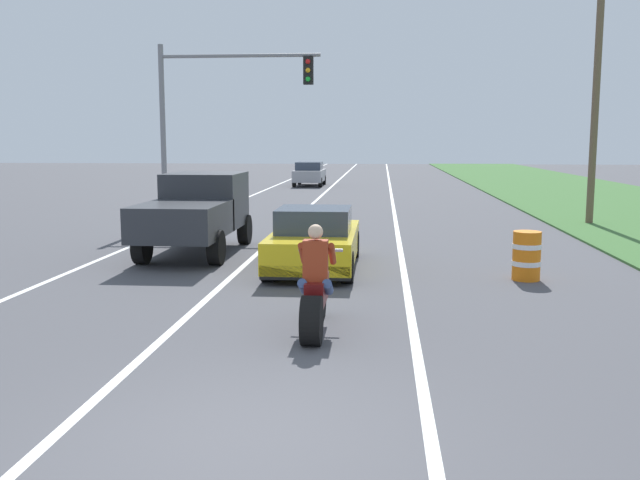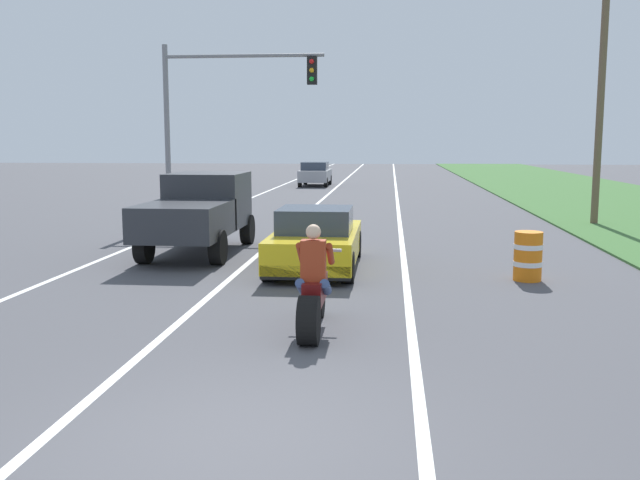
# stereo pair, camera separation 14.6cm
# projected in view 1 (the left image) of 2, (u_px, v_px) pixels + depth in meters

# --- Properties ---
(ground_plane) EXTENTS (160.00, 160.00, 0.00)m
(ground_plane) POSITION_uv_depth(u_px,v_px,m) (239.00, 444.00, 6.57)
(ground_plane) COLOR #4C4C51
(lane_stripe_left_solid) EXTENTS (0.14, 120.00, 0.01)m
(lane_stripe_left_solid) POSITION_uv_depth(u_px,v_px,m) (205.00, 215.00, 26.77)
(lane_stripe_left_solid) COLOR white
(lane_stripe_left_solid) RESTS_ON ground
(lane_stripe_right_solid) EXTENTS (0.14, 120.00, 0.01)m
(lane_stripe_right_solid) POSITION_uv_depth(u_px,v_px,m) (395.00, 217.00, 26.14)
(lane_stripe_right_solid) COLOR white
(lane_stripe_right_solid) RESTS_ON ground
(lane_stripe_centre_dashed) EXTENTS (0.14, 120.00, 0.01)m
(lane_stripe_centre_dashed) POSITION_uv_depth(u_px,v_px,m) (299.00, 216.00, 26.46)
(lane_stripe_centre_dashed) COLOR white
(lane_stripe_centre_dashed) RESTS_ON ground
(motorcycle_with_rider) EXTENTS (0.70, 2.21, 1.62)m
(motorcycle_with_rider) POSITION_uv_depth(u_px,v_px,m) (316.00, 294.00, 10.28)
(motorcycle_with_rider) COLOR black
(motorcycle_with_rider) RESTS_ON ground
(sports_car_yellow) EXTENTS (1.84, 4.30, 1.37)m
(sports_car_yellow) POSITION_uv_depth(u_px,v_px,m) (315.00, 241.00, 15.50)
(sports_car_yellow) COLOR yellow
(sports_car_yellow) RESTS_ON ground
(pickup_truck_left_lane_dark_grey) EXTENTS (2.02, 4.80, 1.98)m
(pickup_truck_left_lane_dark_grey) POSITION_uv_depth(u_px,v_px,m) (197.00, 210.00, 17.56)
(pickup_truck_left_lane_dark_grey) COLOR #2D3035
(pickup_truck_left_lane_dark_grey) RESTS_ON ground
(traffic_light_mast_near) EXTENTS (5.45, 0.34, 6.00)m
(traffic_light_mast_near) POSITION_uv_depth(u_px,v_px,m) (213.00, 103.00, 23.51)
(traffic_light_mast_near) COLOR gray
(traffic_light_mast_near) RESTS_ON ground
(utility_pole_roadside) EXTENTS (0.24, 0.24, 8.27)m
(utility_pole_roadside) POSITION_uv_depth(u_px,v_px,m) (596.00, 100.00, 23.21)
(utility_pole_roadside) COLOR brown
(utility_pole_roadside) RESTS_ON ground
(construction_barrel_nearest) EXTENTS (0.58, 0.58, 1.00)m
(construction_barrel_nearest) POSITION_uv_depth(u_px,v_px,m) (527.00, 256.00, 14.25)
(construction_barrel_nearest) COLOR orange
(construction_barrel_nearest) RESTS_ON ground
(distant_car_far_ahead) EXTENTS (1.80, 4.00, 1.50)m
(distant_car_far_ahead) POSITION_uv_depth(u_px,v_px,m) (310.00, 174.00, 43.99)
(distant_car_far_ahead) COLOR #99999E
(distant_car_far_ahead) RESTS_ON ground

